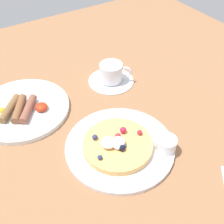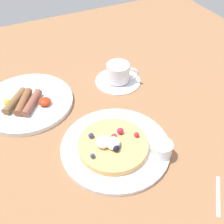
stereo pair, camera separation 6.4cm
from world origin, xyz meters
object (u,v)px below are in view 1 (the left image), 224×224
at_px(syrup_ramekin, 166,144).
at_px(coffee_saucer, 111,80).
at_px(coffee_cup, 112,72).
at_px(breakfast_plate, 22,109).
at_px(pancake_plate, 120,146).

xyz_separation_m(syrup_ramekin, coffee_saucer, (0.04, 0.32, -0.02)).
bearing_deg(coffee_cup, coffee_saucer, 142.47).
bearing_deg(syrup_ramekin, breakfast_plate, 126.44).
distance_m(pancake_plate, coffee_cup, 0.29).
bearing_deg(coffee_saucer, pancake_plate, -117.90).
xyz_separation_m(pancake_plate, breakfast_plate, (-0.16, 0.27, 0.00)).
bearing_deg(syrup_ramekin, coffee_cup, 82.10).
height_order(pancake_plate, syrup_ramekin, syrup_ramekin).
relative_size(coffee_saucer, coffee_cup, 1.60).
relative_size(pancake_plate, coffee_cup, 2.99).
distance_m(pancake_plate, syrup_ramekin, 0.12).
relative_size(pancake_plate, breakfast_plate, 1.02).
distance_m(syrup_ramekin, breakfast_plate, 0.42).
height_order(breakfast_plate, coffee_cup, coffee_cup).
bearing_deg(coffee_cup, syrup_ramekin, -97.90).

